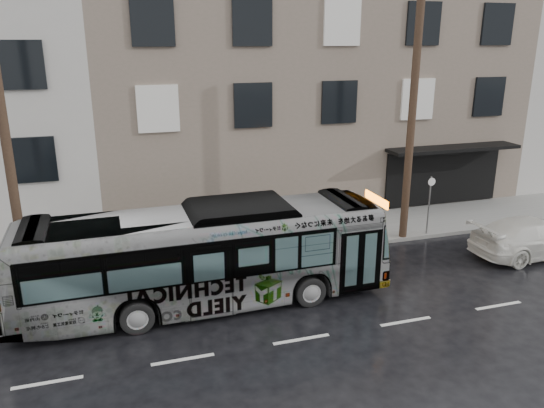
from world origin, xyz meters
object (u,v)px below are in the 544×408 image
Objects in this scene: utility_pole_front at (411,125)px; white_sedan at (534,237)px; sign_post at (429,205)px; bus at (205,256)px; utility_pole_rear at (7,146)px.

white_sedan is at bearing -36.55° from utility_pole_front.
sign_post is 3.97m from white_sedan.
sign_post is 0.21× the size of bus.
white_sedan is at bearing -9.02° from utility_pole_rear.
utility_pole_front is 1.00× the size of utility_pole_rear.
utility_pole_front is at bearing 0.00° from utility_pole_rear.
utility_pole_rear is 1.82× the size of white_sedan.
bus is (-8.55, -2.98, -3.10)m from utility_pole_front.
bus is at bearing -160.77° from utility_pole_front.
white_sedan is at bearing -89.88° from bus.
utility_pole_rear is 6.94m from bus.
sign_post reaches higher than white_sedan.
white_sedan is (2.72, -2.83, -0.63)m from sign_post.
bus is at bearing -28.70° from utility_pole_rear.
utility_pole_rear is 15.46m from sign_post.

